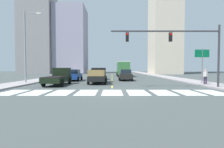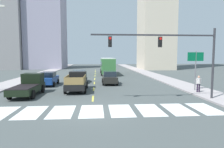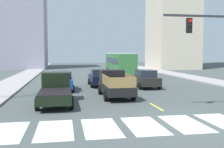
{
  "view_description": "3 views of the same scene",
  "coord_description": "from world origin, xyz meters",
  "px_view_note": "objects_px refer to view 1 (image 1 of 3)",
  "views": [
    {
      "loc": [
        -0.01,
        -13.53,
        1.95
      ],
      "look_at": [
        0.01,
        10.05,
        1.1
      ],
      "focal_mm": 27.5,
      "sensor_mm": 36.0,
      "label": 1
    },
    {
      "loc": [
        0.37,
        -13.16,
        3.7
      ],
      "look_at": [
        2.39,
        13.21,
        1.31
      ],
      "focal_mm": 31.73,
      "sensor_mm": 36.0,
      "label": 2
    },
    {
      "loc": [
        -5.53,
        -11.52,
        3.3
      ],
      "look_at": [
        -1.42,
        11.61,
        1.46
      ],
      "focal_mm": 42.86,
      "sensor_mm": 36.0,
      "label": 3
    }
  ],
  "objects_px": {
    "sedan_near_right": "(99,74)",
    "pedestrian_waiting": "(205,75)",
    "sedan_near_left": "(74,75)",
    "streetlight_left": "(26,44)",
    "pickup_dark": "(59,77)",
    "city_bus": "(122,68)",
    "direction_sign_green": "(202,59)",
    "traffic_signal_gantry": "(183,44)",
    "pickup_stakebed": "(98,76)",
    "sedan_mid": "(125,75)"
  },
  "relations": [
    {
      "from": "pickup_dark",
      "to": "streetlight_left",
      "type": "height_order",
      "value": "streetlight_left"
    },
    {
      "from": "traffic_signal_gantry",
      "to": "streetlight_left",
      "type": "xyz_separation_m",
      "value": [
        -17.44,
        5.26,
        0.72
      ]
    },
    {
      "from": "sedan_mid",
      "to": "direction_sign_green",
      "type": "bearing_deg",
      "value": -38.73
    },
    {
      "from": "pickup_stakebed",
      "to": "city_bus",
      "type": "xyz_separation_m",
      "value": [
        4.28,
        18.67,
        1.02
      ]
    },
    {
      "from": "city_bus",
      "to": "sedan_near_left",
      "type": "xyz_separation_m",
      "value": [
        -8.26,
        -14.72,
        -1.09
      ]
    },
    {
      "from": "pickup_stakebed",
      "to": "sedan_near_right",
      "type": "xyz_separation_m",
      "value": [
        -0.32,
        6.57,
        -0.08
      ]
    },
    {
      "from": "city_bus",
      "to": "traffic_signal_gantry",
      "type": "relative_size",
      "value": 1.05
    },
    {
      "from": "sedan_mid",
      "to": "pedestrian_waiting",
      "type": "xyz_separation_m",
      "value": [
        8.32,
        -7.47,
        0.26
      ]
    },
    {
      "from": "traffic_signal_gantry",
      "to": "streetlight_left",
      "type": "distance_m",
      "value": 18.23
    },
    {
      "from": "sedan_near_right",
      "to": "sedan_near_left",
      "type": "height_order",
      "value": "same"
    },
    {
      "from": "traffic_signal_gantry",
      "to": "direction_sign_green",
      "type": "height_order",
      "value": "traffic_signal_gantry"
    },
    {
      "from": "direction_sign_green",
      "to": "streetlight_left",
      "type": "xyz_separation_m",
      "value": [
        -21.32,
        1.29,
        1.94
      ]
    },
    {
      "from": "sedan_mid",
      "to": "streetlight_left",
      "type": "height_order",
      "value": "streetlight_left"
    },
    {
      "from": "pickup_dark",
      "to": "city_bus",
      "type": "xyz_separation_m",
      "value": [
        8.62,
        20.87,
        1.03
      ]
    },
    {
      "from": "sedan_near_left",
      "to": "pedestrian_waiting",
      "type": "height_order",
      "value": "pedestrian_waiting"
    },
    {
      "from": "sedan_mid",
      "to": "direction_sign_green",
      "type": "relative_size",
      "value": 1.05
    },
    {
      "from": "pickup_stakebed",
      "to": "direction_sign_green",
      "type": "relative_size",
      "value": 1.24
    },
    {
      "from": "city_bus",
      "to": "sedan_near_right",
      "type": "height_order",
      "value": "city_bus"
    },
    {
      "from": "direction_sign_green",
      "to": "streetlight_left",
      "type": "distance_m",
      "value": 21.45
    },
    {
      "from": "sedan_near_left",
      "to": "streetlight_left",
      "type": "relative_size",
      "value": 0.49
    },
    {
      "from": "sedan_near_left",
      "to": "sedan_near_right",
      "type": "bearing_deg",
      "value": 33.59
    },
    {
      "from": "city_bus",
      "to": "direction_sign_green",
      "type": "bearing_deg",
      "value": -69.71
    },
    {
      "from": "sedan_mid",
      "to": "streetlight_left",
      "type": "xyz_separation_m",
      "value": [
        -12.77,
        -4.99,
        4.11
      ]
    },
    {
      "from": "city_bus",
      "to": "pedestrian_waiting",
      "type": "xyz_separation_m",
      "value": [
        7.89,
        -21.58,
        -0.84
      ]
    },
    {
      "from": "pickup_stakebed",
      "to": "traffic_signal_gantry",
      "type": "height_order",
      "value": "traffic_signal_gantry"
    },
    {
      "from": "sedan_near_left",
      "to": "streetlight_left",
      "type": "bearing_deg",
      "value": -140.42
    },
    {
      "from": "sedan_near_left",
      "to": "traffic_signal_gantry",
      "type": "bearing_deg",
      "value": -39.63
    },
    {
      "from": "pickup_dark",
      "to": "sedan_near_left",
      "type": "relative_size",
      "value": 1.18
    },
    {
      "from": "streetlight_left",
      "to": "traffic_signal_gantry",
      "type": "bearing_deg",
      "value": -16.79
    },
    {
      "from": "traffic_signal_gantry",
      "to": "pickup_dark",
      "type": "bearing_deg",
      "value": 164.82
    },
    {
      "from": "traffic_signal_gantry",
      "to": "direction_sign_green",
      "type": "xyz_separation_m",
      "value": [
        3.88,
        3.97,
        -1.21
      ]
    },
    {
      "from": "city_bus",
      "to": "streetlight_left",
      "type": "relative_size",
      "value": 1.2
    },
    {
      "from": "pedestrian_waiting",
      "to": "sedan_near_right",
      "type": "bearing_deg",
      "value": 27.8
    },
    {
      "from": "sedan_mid",
      "to": "traffic_signal_gantry",
      "type": "relative_size",
      "value": 0.43
    },
    {
      "from": "pickup_stakebed",
      "to": "pickup_dark",
      "type": "relative_size",
      "value": 1.0
    },
    {
      "from": "pickup_stakebed",
      "to": "city_bus",
      "type": "bearing_deg",
      "value": 78.57
    },
    {
      "from": "direction_sign_green",
      "to": "streetlight_left",
      "type": "height_order",
      "value": "streetlight_left"
    },
    {
      "from": "city_bus",
      "to": "pickup_dark",
      "type": "bearing_deg",
      "value": -113.86
    },
    {
      "from": "pickup_dark",
      "to": "sedan_near_left",
      "type": "distance_m",
      "value": 6.17
    },
    {
      "from": "sedan_near_right",
      "to": "direction_sign_green",
      "type": "bearing_deg",
      "value": -32.0
    },
    {
      "from": "pedestrian_waiting",
      "to": "direction_sign_green",
      "type": "bearing_deg",
      "value": -35.92
    },
    {
      "from": "pickup_dark",
      "to": "direction_sign_green",
      "type": "relative_size",
      "value": 1.24
    },
    {
      "from": "pickup_stakebed",
      "to": "city_bus",
      "type": "distance_m",
      "value": 19.18
    },
    {
      "from": "pickup_stakebed",
      "to": "sedan_near_left",
      "type": "bearing_deg",
      "value": 136.65
    },
    {
      "from": "city_bus",
      "to": "streetlight_left",
      "type": "xyz_separation_m",
      "value": [
        -13.2,
        -19.1,
        3.02
      ]
    },
    {
      "from": "streetlight_left",
      "to": "pedestrian_waiting",
      "type": "distance_m",
      "value": 21.58
    },
    {
      "from": "traffic_signal_gantry",
      "to": "pedestrian_waiting",
      "type": "distance_m",
      "value": 5.56
    },
    {
      "from": "pickup_stakebed",
      "to": "traffic_signal_gantry",
      "type": "relative_size",
      "value": 0.51
    },
    {
      "from": "streetlight_left",
      "to": "sedan_near_left",
      "type": "bearing_deg",
      "value": 41.55
    },
    {
      "from": "sedan_near_right",
      "to": "pedestrian_waiting",
      "type": "height_order",
      "value": "pedestrian_waiting"
    }
  ]
}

